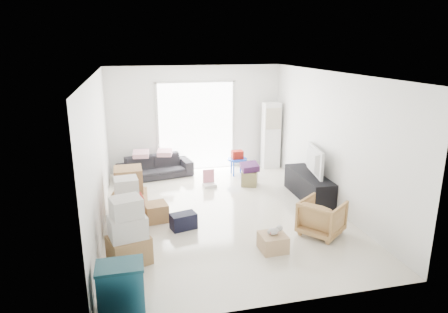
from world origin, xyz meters
TOP-DOWN VIEW (x-y plane):
  - room_shell at (0.00, 0.00)m, footprint 4.98×6.48m
  - sliding_door at (0.00, 2.98)m, footprint 2.10×0.04m
  - ac_tower at (1.95, 2.65)m, footprint 0.45×0.30m
  - tv_console at (2.00, 0.34)m, footprint 0.48×1.61m
  - television at (2.00, 0.34)m, footprint 0.76×1.11m
  - sofa at (-1.14, 2.50)m, footprint 1.88×0.87m
  - pillow_left at (-1.46, 2.52)m, footprint 0.42×0.35m
  - pillow_right at (-0.88, 2.52)m, footprint 0.45×0.39m
  - armchair at (1.47, -1.31)m, footprint 0.91×0.92m
  - storage_bins at (-1.90, -2.68)m, footprint 0.58×0.40m
  - box_stack_a at (-1.80, -1.52)m, footprint 0.71×0.65m
  - box_stack_b at (-1.80, -0.50)m, footprint 0.57×0.51m
  - box_stack_c at (-1.77, 0.43)m, footprint 0.71×0.63m
  - loose_box at (-1.30, -0.08)m, footprint 0.47×0.47m
  - duffel_bag at (-0.84, -0.55)m, footprint 0.50×0.37m
  - ottoman at (0.98, 1.38)m, footprint 0.46×0.46m
  - blanket at (0.98, 1.38)m, footprint 0.40×0.40m
  - kids_table at (0.91, 2.22)m, footprint 0.50×0.50m
  - toy_walker at (0.05, 1.54)m, footprint 0.31×0.28m
  - wood_crate at (0.45, -1.66)m, footprint 0.43×0.43m
  - plush_bunny at (0.48, -1.65)m, footprint 0.27×0.15m

SIDE VIEW (x-z plane):
  - toy_walker at x=0.05m, z-range -0.09..0.30m
  - wood_crate at x=0.45m, z-range 0.00..0.28m
  - duffel_bag at x=-0.84m, z-range 0.00..0.29m
  - loose_box at x=-1.30m, z-range 0.00..0.34m
  - ottoman at x=0.98m, z-range 0.00..0.35m
  - tv_console at x=2.00m, z-range 0.00..0.54m
  - storage_bins at x=-1.90m, z-range 0.00..0.66m
  - plush_bunny at x=0.48m, z-range 0.27..0.41m
  - armchair at x=1.47m, z-range 0.00..0.69m
  - sofa at x=-1.14m, z-range 0.00..0.71m
  - blanket at x=0.98m, z-range 0.35..0.49m
  - box_stack_b at x=-1.80m, z-range -0.07..0.96m
  - box_stack_c at x=-1.77m, z-range -0.01..0.90m
  - kids_table at x=0.91m, z-range 0.13..0.76m
  - box_stack_a at x=-1.80m, z-range -0.06..1.00m
  - television at x=2.00m, z-range 0.54..0.67m
  - pillow_left at x=-1.46m, z-range 0.71..0.83m
  - pillow_right at x=-0.88m, z-range 0.71..0.84m
  - ac_tower at x=1.95m, z-range 0.00..1.75m
  - sliding_door at x=0.00m, z-range 0.08..2.41m
  - room_shell at x=0.00m, z-range -0.24..2.94m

